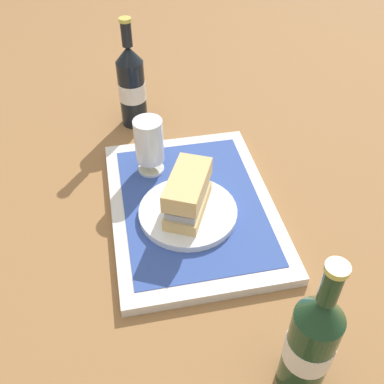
# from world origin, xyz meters

# --- Properties ---
(ground_plane) EXTENTS (3.00, 3.00, 0.00)m
(ground_plane) POSITION_xyz_m (0.00, 0.00, 0.00)
(ground_plane) COLOR olive
(tray) EXTENTS (0.44, 0.32, 0.02)m
(tray) POSITION_xyz_m (0.00, 0.00, 0.01)
(tray) COLOR silver
(tray) RESTS_ON ground_plane
(placemat) EXTENTS (0.38, 0.27, 0.00)m
(placemat) POSITION_xyz_m (0.00, 0.00, 0.02)
(placemat) COLOR #2D4793
(placemat) RESTS_ON tray
(plate) EXTENTS (0.19, 0.19, 0.01)m
(plate) POSITION_xyz_m (-0.03, 0.01, 0.03)
(plate) COLOR white
(plate) RESTS_ON placemat
(sandwich) EXTENTS (0.14, 0.11, 0.08)m
(sandwich) POSITION_xyz_m (-0.03, 0.01, 0.08)
(sandwich) COLOR tan
(sandwich) RESTS_ON plate
(beer_glass) EXTENTS (0.06, 0.06, 0.12)m
(beer_glass) POSITION_xyz_m (0.12, 0.07, 0.09)
(beer_glass) COLOR silver
(beer_glass) RESTS_ON placemat
(beer_bottle) EXTENTS (0.07, 0.07, 0.27)m
(beer_bottle) POSITION_xyz_m (0.34, 0.08, 0.10)
(beer_bottle) COLOR black
(beer_bottle) RESTS_ON ground_plane
(second_bottle) EXTENTS (0.07, 0.07, 0.27)m
(second_bottle) POSITION_xyz_m (-0.37, -0.08, 0.10)
(second_bottle) COLOR #19381E
(second_bottle) RESTS_ON ground_plane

